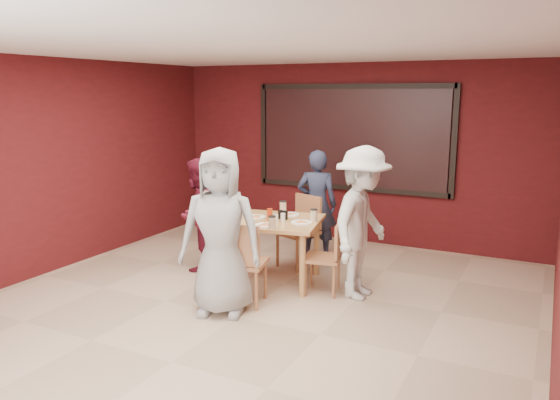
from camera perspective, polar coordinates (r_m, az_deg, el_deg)
The scene contains 11 objects.
floor at distance 5.96m, azimuth -4.50°, elevation -12.07°, with size 7.00×7.00×0.00m, color tan.
window_blinds at distance 8.63m, azimuth 7.43°, elevation 6.45°, with size 3.00×0.02×1.50m, color black.
dining_table at distance 6.75m, azimuth -0.22°, elevation -2.94°, with size 1.21×1.21×0.96m.
chair_front at distance 6.06m, azimuth -3.96°, elevation -6.18°, with size 0.56×0.56×0.96m.
chair_back at distance 7.45m, azimuth 2.27°, elevation -2.80°, with size 0.60×0.60×0.97m.
chair_left at distance 7.16m, azimuth -4.93°, elevation -3.93°, with size 0.50×0.50×0.86m.
chair_right at distance 6.47m, azimuth 5.10°, elevation -5.60°, with size 0.49×0.49×0.86m.
diner_front at distance 5.81m, azimuth -6.24°, elevation -3.34°, with size 0.88×0.57×1.80m, color #A4A4A4.
diner_back at distance 7.77m, azimuth 3.87°, elevation -0.47°, with size 0.57×0.37×1.56m, color #282F48.
diner_left at distance 7.35m, azimuth -8.57°, elevation -1.49°, with size 0.73×0.57×1.50m, color maroon.
diner_right at distance 6.31m, azimuth 8.59°, elevation -2.40°, with size 1.14×0.66×1.76m, color silver.
Camera 1 is at (2.88, -4.65, 2.35)m, focal length 35.00 mm.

